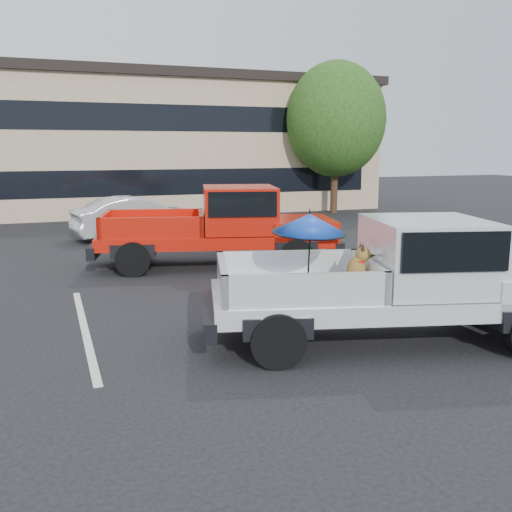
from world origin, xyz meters
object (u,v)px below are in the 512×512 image
at_px(silver_pickup, 412,274).
at_px(red_pickup, 232,223).
at_px(silver_sedan, 138,218).
at_px(tree_right, 336,119).
at_px(tree_back, 220,122).

relative_size(silver_pickup, red_pickup, 0.94).
bearing_deg(silver_pickup, silver_sedan, 115.76).
bearing_deg(silver_sedan, silver_pickup, -179.48).
bearing_deg(tree_right, red_pickup, -129.31).
bearing_deg(red_pickup, tree_back, 87.97).
distance_m(silver_pickup, silver_sedan, 11.95).
distance_m(tree_back, silver_sedan, 14.71).
xyz_separation_m(silver_pickup, silver_sedan, (-2.31, 11.72, -0.36)).
xyz_separation_m(red_pickup, silver_sedan, (-1.52, 5.33, -0.40)).
bearing_deg(silver_pickup, tree_back, 94.52).
distance_m(red_pickup, silver_sedan, 5.56).
bearing_deg(silver_sedan, tree_right, -75.18).
distance_m(tree_right, red_pickup, 13.19).
relative_size(tree_right, red_pickup, 1.07).
height_order(silver_pickup, red_pickup, silver_pickup).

